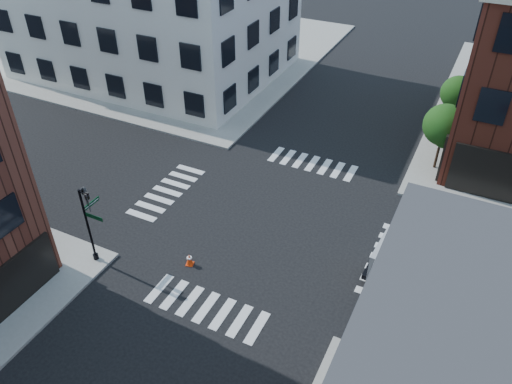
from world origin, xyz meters
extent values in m
plane|color=black|center=(0.00, 0.00, 0.00)|extent=(120.00, 120.00, 0.00)
cube|color=gray|center=(-21.00, 21.00, 0.07)|extent=(30.00, 30.00, 0.15)
cube|color=silver|center=(-19.00, 16.00, 5.50)|extent=(22.00, 16.00, 11.00)
cylinder|color=black|center=(7.50, 10.00, 0.89)|extent=(0.18, 0.18, 1.47)
cylinder|color=black|center=(7.50, 10.00, 1.62)|extent=(0.12, 0.12, 1.47)
sphere|color=#153E11|center=(7.50, 10.00, 3.30)|extent=(2.69, 2.69, 2.69)
sphere|color=#153E11|center=(7.75, 9.90, 2.75)|extent=(1.85, 1.85, 1.85)
cylinder|color=black|center=(7.50, 16.00, 0.81)|extent=(0.18, 0.18, 1.33)
cylinder|color=black|center=(7.50, 16.00, 1.48)|extent=(0.12, 0.12, 1.33)
sphere|color=#153E11|center=(7.50, 16.00, 3.00)|extent=(2.43, 2.43, 2.43)
sphere|color=#153E11|center=(7.75, 15.90, 2.51)|extent=(1.67, 1.67, 1.67)
cylinder|color=black|center=(-6.80, -6.80, 2.30)|extent=(0.12, 0.12, 4.60)
cylinder|color=black|center=(-6.80, -6.80, 0.30)|extent=(0.28, 0.28, 0.30)
cube|color=#053819|center=(-6.25, -6.80, 3.15)|extent=(1.10, 0.03, 0.22)
cube|color=#053819|center=(-6.80, -6.25, 3.40)|extent=(0.03, 1.10, 0.22)
imported|color=black|center=(-6.45, -6.70, 3.90)|extent=(0.22, 0.18, 1.10)
imported|color=black|center=(-6.90, -6.45, 3.90)|extent=(0.18, 0.22, 1.10)
cube|color=silver|center=(11.51, -2.19, 2.17)|extent=(6.16, 3.02, 3.20)
cube|color=maroon|center=(11.41, -3.49, 2.17)|extent=(2.27, 0.21, 0.72)
cube|color=maroon|center=(11.61, -0.88, 2.17)|extent=(2.27, 0.21, 0.72)
cube|color=#A8A8AB|center=(7.60, -1.89, 1.60)|extent=(2.24, 2.63, 2.06)
cube|color=black|center=(6.62, -1.82, 1.96)|extent=(0.25, 1.96, 0.93)
cube|color=black|center=(10.27, -2.09, 0.52)|extent=(8.31, 1.65, 0.26)
cylinder|color=black|center=(7.52, -2.97, 0.52)|extent=(1.06, 0.44, 1.03)
cylinder|color=black|center=(7.68, -0.81, 0.52)|extent=(1.06, 0.44, 1.03)
cylinder|color=black|center=(11.22, -3.25, 0.52)|extent=(1.06, 0.44, 1.03)
cylinder|color=black|center=(11.38, -1.09, 0.52)|extent=(1.06, 0.44, 1.03)
cube|color=#F1390A|center=(-2.26, -4.87, 0.02)|extent=(0.47, 0.47, 0.04)
cone|color=#F1390A|center=(-2.26, -4.87, 0.35)|extent=(0.45, 0.45, 0.71)
cylinder|color=white|center=(-2.26, -4.87, 0.45)|extent=(0.27, 0.27, 0.08)
camera|label=1|loc=(9.14, -20.16, 18.40)|focal=35.00mm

